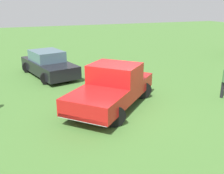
# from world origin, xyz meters

# --- Properties ---
(ground_plane) EXTENTS (80.00, 80.00, 0.00)m
(ground_plane) POSITION_xyz_m (0.00, 0.00, 0.00)
(ground_plane) COLOR #477533
(pickup_truck) EXTENTS (4.95, 4.83, 1.81)m
(pickup_truck) POSITION_xyz_m (0.18, -0.44, 0.93)
(pickup_truck) COLOR black
(pickup_truck) RESTS_ON ground_plane
(sedan_near) EXTENTS (2.93, 4.93, 1.49)m
(sedan_near) POSITION_xyz_m (1.93, -6.39, 0.69)
(sedan_near) COLOR black
(sedan_near) RESTS_ON ground_plane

